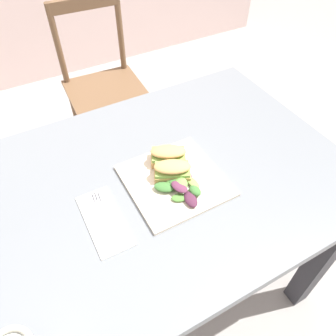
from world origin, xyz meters
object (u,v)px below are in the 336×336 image
(sandwich_half_front, at_px, (172,170))
(sandwich_half_back, at_px, (168,155))
(dining_table, at_px, (149,210))
(plate_lunch, at_px, (175,180))
(fork_on_napkin, at_px, (102,214))
(chair_wooden_far, at_px, (104,87))

(sandwich_half_front, height_order, sandwich_half_back, same)
(sandwich_half_front, bearing_deg, dining_table, 160.37)
(dining_table, xyz_separation_m, sandwich_half_front, (0.07, -0.03, 0.17))
(dining_table, distance_m, plate_lunch, 0.16)
(dining_table, bearing_deg, fork_on_napkin, -162.47)
(dining_table, xyz_separation_m, chair_wooden_far, (0.20, 0.97, -0.16))
(dining_table, bearing_deg, sandwich_half_front, -19.63)
(chair_wooden_far, bearing_deg, plate_lunch, -97.17)
(plate_lunch, height_order, fork_on_napkin, plate_lunch)
(sandwich_half_front, bearing_deg, sandwich_half_back, 71.60)
(plate_lunch, xyz_separation_m, fork_on_napkin, (-0.23, -0.01, 0.00))
(sandwich_half_front, bearing_deg, plate_lunch, -81.62)
(sandwich_half_front, relative_size, sandwich_half_back, 1.00)
(dining_table, distance_m, fork_on_napkin, 0.21)
(sandwich_half_back, distance_m, fork_on_napkin, 0.26)
(dining_table, relative_size, sandwich_half_back, 10.16)
(chair_wooden_far, xyz_separation_m, fork_on_napkin, (-0.35, -1.01, 0.30))
(plate_lunch, xyz_separation_m, sandwich_half_back, (0.02, 0.07, 0.03))
(sandwich_half_back, bearing_deg, chair_wooden_far, 83.37)
(fork_on_napkin, bearing_deg, sandwich_half_front, 5.99)
(sandwich_half_front, bearing_deg, fork_on_napkin, -174.01)
(chair_wooden_far, distance_m, fork_on_napkin, 1.11)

